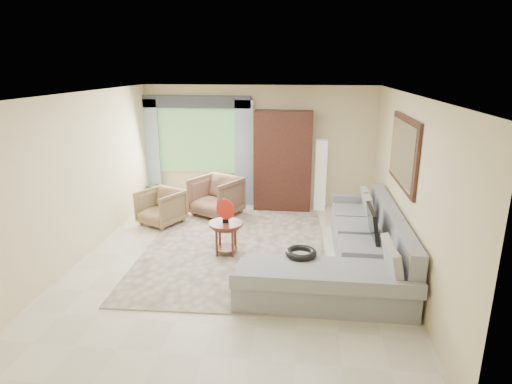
# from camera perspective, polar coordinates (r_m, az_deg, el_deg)

# --- Properties ---
(ground) EXTENTS (6.00, 6.00, 0.00)m
(ground) POSITION_cam_1_polar(r_m,az_deg,el_deg) (6.91, -2.43, -9.14)
(ground) COLOR silver
(ground) RESTS_ON ground
(area_rug) EXTENTS (3.14, 4.10, 0.02)m
(area_rug) POSITION_cam_1_polar(r_m,az_deg,el_deg) (7.32, -2.80, -7.51)
(area_rug) COLOR #BCAA94
(area_rug) RESTS_ON ground
(sectional_sofa) EXTENTS (2.30, 3.46, 0.90)m
(sectional_sofa) POSITION_cam_1_polar(r_m,az_deg,el_deg) (6.60, 12.93, -8.15)
(sectional_sofa) COLOR #919399
(sectional_sofa) RESTS_ON ground
(tv_screen) EXTENTS (0.14, 0.74, 0.48)m
(tv_screen) POSITION_cam_1_polar(r_m,az_deg,el_deg) (6.64, 15.30, -4.07)
(tv_screen) COLOR black
(tv_screen) RESTS_ON sectional_sofa
(garden_hose) EXTENTS (0.43, 0.43, 0.09)m
(garden_hose) POSITION_cam_1_polar(r_m,az_deg,el_deg) (5.90, 6.03, -8.07)
(garden_hose) COLOR black
(garden_hose) RESTS_ON sectional_sofa
(coffee_table) EXTENTS (0.56, 0.56, 0.56)m
(coffee_table) POSITION_cam_1_polar(r_m,az_deg,el_deg) (7.02, -4.02, -6.11)
(coffee_table) COLOR #4C1B14
(coffee_table) RESTS_ON ground
(red_disc) EXTENTS (0.32, 0.16, 0.34)m
(red_disc) POSITION_cam_1_polar(r_m,az_deg,el_deg) (6.85, -4.10, -2.30)
(red_disc) COLOR #B41F12
(red_disc) RESTS_ON coffee_table
(armchair_left) EXTENTS (0.99, 1.00, 0.69)m
(armchair_left) POSITION_cam_1_polar(r_m,az_deg,el_deg) (8.52, -12.56, -1.99)
(armchair_left) COLOR #92784F
(armchair_left) RESTS_ON ground
(armchair_right) EXTENTS (1.18, 1.19, 0.81)m
(armchair_right) POSITION_cam_1_polar(r_m,az_deg,el_deg) (8.82, -5.33, -0.60)
(armchair_right) COLOR brown
(armchair_right) RESTS_ON ground
(potted_plant) EXTENTS (0.60, 0.57, 0.53)m
(potted_plant) POSITION_cam_1_polar(r_m,az_deg,el_deg) (9.78, -13.04, -0.08)
(potted_plant) COLOR #999999
(potted_plant) RESTS_ON ground
(armoire) EXTENTS (1.20, 0.55, 2.10)m
(armoire) POSITION_cam_1_polar(r_m,az_deg,el_deg) (9.09, 3.63, 4.16)
(armoire) COLOR black
(armoire) RESTS_ON ground
(floor_lamp) EXTENTS (0.24, 0.24, 1.50)m
(floor_lamp) POSITION_cam_1_polar(r_m,az_deg,el_deg) (9.21, 8.60, 2.25)
(floor_lamp) COLOR silver
(floor_lamp) RESTS_ON ground
(window) EXTENTS (1.80, 0.04, 1.40)m
(window) POSITION_cam_1_polar(r_m,az_deg,el_deg) (9.55, -7.79, 6.78)
(window) COLOR #669E59
(window) RESTS_ON wall_back
(curtain_left) EXTENTS (0.40, 0.08, 2.30)m
(curtain_left) POSITION_cam_1_polar(r_m,az_deg,el_deg) (9.82, -13.83, 5.24)
(curtain_left) COLOR #9EB7CC
(curtain_left) RESTS_ON ground
(curtain_right) EXTENTS (0.40, 0.08, 2.30)m
(curtain_right) POSITION_cam_1_polar(r_m,az_deg,el_deg) (9.30, -1.56, 5.11)
(curtain_right) COLOR #9EB7CC
(curtain_right) RESTS_ON ground
(valance) EXTENTS (2.40, 0.12, 0.26)m
(valance) POSITION_cam_1_polar(r_m,az_deg,el_deg) (9.38, -8.10, 11.84)
(valance) COLOR #1E232D
(valance) RESTS_ON wall_back
(wall_mirror) EXTENTS (0.05, 1.70, 1.05)m
(wall_mirror) POSITION_cam_1_polar(r_m,az_deg,el_deg) (6.77, 19.03, 5.07)
(wall_mirror) COLOR black
(wall_mirror) RESTS_ON wall_right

